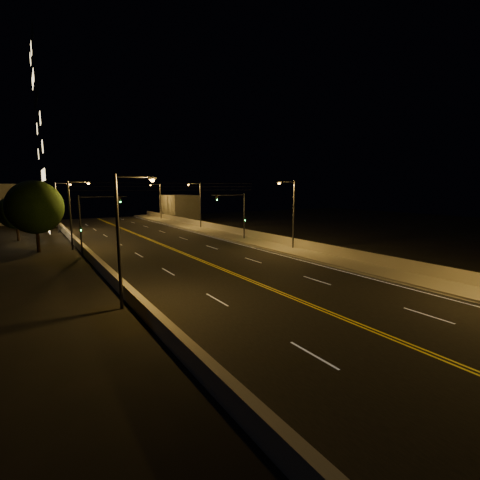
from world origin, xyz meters
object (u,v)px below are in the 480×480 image
streetlight_3 (159,199)px  tree_1 (16,212)px  streetlight_2 (199,202)px  streetlight_4 (123,231)px  traffic_signal_left (89,218)px  tree_0 (35,207)px  streetlight_1 (292,210)px  streetlight_5 (73,210)px  traffic_signal_right (238,211)px  streetlight_6 (59,203)px

streetlight_3 → tree_1: bearing=-143.7°
streetlight_2 → tree_1: 27.21m
streetlight_2 → streetlight_4: size_ratio=1.00×
traffic_signal_left → tree_0: tree_0 is taller
traffic_signal_left → tree_0: 7.09m
streetlight_1 → streetlight_2: 24.97m
streetlight_1 → streetlight_5: same height
streetlight_2 → streetlight_5: same height
traffic_signal_left → streetlight_4: bearing=-93.1°
tree_0 → streetlight_2: bearing=22.6°
tree_0 → tree_1: (-2.02, 11.25, -1.19)m
streetlight_5 → traffic_signal_left: (1.05, -4.75, -0.67)m
streetlight_1 → tree_1: streetlight_1 is taller
streetlight_5 → traffic_signal_left: streetlight_5 is taller
streetlight_3 → traffic_signal_right: size_ratio=1.25×
streetlight_1 → streetlight_5: bearing=146.5°
streetlight_5 → tree_0: (-3.79, 0.32, 0.38)m
traffic_signal_right → tree_1: traffic_signal_right is taller
streetlight_3 → streetlight_5: size_ratio=1.00×
streetlight_2 → streetlight_4: (-21.39, -34.74, 0.00)m
traffic_signal_right → tree_1: (-25.74, 16.32, -0.14)m
streetlight_1 → streetlight_3: 45.73m
traffic_signal_right → streetlight_1: bearing=-81.2°
streetlight_1 → traffic_signal_left: size_ratio=1.25×
streetlight_6 → traffic_signal_right: (19.93, -22.82, -0.67)m
streetlight_1 → tree_0: bearing=150.1°
streetlight_6 → streetlight_3: bearing=32.3°
streetlight_2 → traffic_signal_right: streetlight_2 is taller
streetlight_3 → streetlight_4: size_ratio=1.00×
traffic_signal_right → streetlight_3: bearing=87.7°
streetlight_6 → traffic_signal_right: streetlight_6 is taller
streetlight_4 → streetlight_5: size_ratio=1.00×
streetlight_6 → streetlight_1: bearing=-56.4°
streetlight_3 → streetlight_2: bearing=-90.0°
streetlight_2 → streetlight_4: bearing=-121.6°
traffic_signal_right → streetlight_2: bearing=84.7°
tree_1 → tree_0: bearing=-79.8°
streetlight_6 → tree_1: bearing=-131.8°
streetlight_1 → tree_1: bearing=136.6°
streetlight_2 → traffic_signal_right: bearing=-95.3°
streetlight_2 → streetlight_5: (-21.39, -10.82, 0.00)m
streetlight_6 → traffic_signal_left: bearing=-87.4°
streetlight_2 → tree_0: tree_0 is taller
streetlight_5 → streetlight_6: (0.00, 18.07, 0.00)m
streetlight_2 → tree_1: bearing=178.4°
streetlight_1 → streetlight_2: (0.00, 24.97, 0.00)m
streetlight_1 → streetlight_2: bearing=90.0°
streetlight_2 → tree_0: size_ratio=1.00×
streetlight_5 → tree_1: bearing=116.6°
streetlight_4 → streetlight_6: same height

